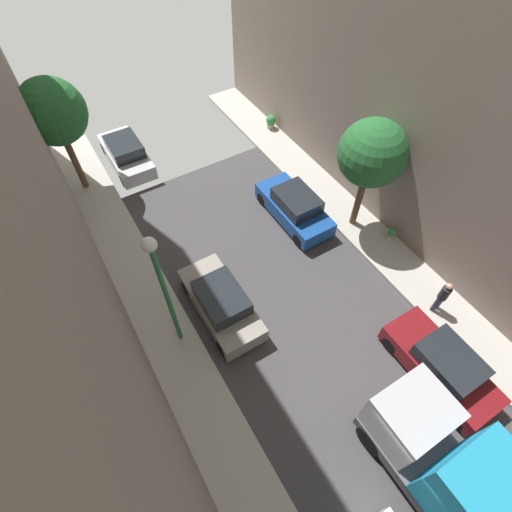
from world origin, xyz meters
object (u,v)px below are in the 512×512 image
Objects in this scene: street_tree_1 at (372,154)px; potted_plant_1 at (271,121)px; lamp_post at (162,282)px; delivery_truck at (482,505)px; parked_car_left_2 at (221,303)px; parked_car_right_2 at (442,365)px; potted_plant_0 at (391,234)px; parked_car_right_3 at (295,207)px; pedestrian at (443,296)px; parked_car_left_3 at (126,154)px; street_tree_0 at (53,113)px.

potted_plant_1 is (0.75, 8.38, -3.54)m from street_tree_1.
delivery_truck is at bearing -63.71° from lamp_post.
delivery_truck is 11.82m from street_tree_1.
parked_car_left_2 is 1.00× the size of parked_car_right_2.
parked_car_right_2 is 5.99× the size of potted_plant_0.
street_tree_1 is at bearing -39.84° from parked_car_right_3.
parked_car_left_3 is at bearing 115.92° from pedestrian.
street_tree_1 is (7.55, -9.68, 3.39)m from parked_car_left_3.
potted_plant_1 is at bearing 89.86° from potted_plant_0.
delivery_truck reaches higher than pedestrian.
parked_car_left_3 is at bearing 90.00° from parked_car_left_2.
delivery_truck reaches higher than parked_car_right_2.
parked_car_left_3 is 8.40m from potted_plant_1.
parked_car_right_2 is 4.39m from delivery_truck.
parked_car_left_2 is 0.74× the size of street_tree_0.
parked_car_left_2 is at bearing -90.00° from parked_car_left_3.
lamp_post reaches higher than potted_plant_1.
lamp_post reaches higher than parked_car_right_3.
lamp_post is (-7.30, 6.02, 3.22)m from parked_car_right_2.
delivery_truck is 9.41× the size of potted_plant_0.
parked_car_left_2 is 6.08m from parked_car_right_3.
lamp_post is at bearing -173.59° from parked_car_left_2.
street_tree_0 reaches higher than delivery_truck.
parked_car_right_3 is 0.72× the size of lamp_post.
potted_plant_1 is at bearing 79.49° from parked_car_right_2.
street_tree_0 is at bearing 104.92° from delivery_truck.
parked_car_left_3 reaches higher than potted_plant_1.
parked_car_right_2 is 0.74× the size of street_tree_0.
potted_plant_1 is (2.90, 15.62, -0.15)m from parked_car_right_2.
street_tree_1 is at bearing -52.07° from parked_car_left_3.
parked_car_left_3 is at bearing 124.38° from parked_car_right_3.
parked_car_left_2 is 8.33m from street_tree_1.
parked_car_left_2 reaches higher than potted_plant_0.
street_tree_0 reaches higher than parked_car_left_2.
delivery_truck is (2.70, -20.21, 1.07)m from parked_car_left_3.
parked_car_left_3 is 20.42m from delivery_truck.
parked_car_right_3 is at bearing 77.64° from delivery_truck.
street_tree_0 is 13.55m from street_tree_1.
potted_plant_0 is (0.73, -1.72, -3.58)m from street_tree_1.
lamp_post is at bearing -157.63° from parked_car_right_3.
lamp_post is at bearing 140.49° from parked_car_right_2.
parked_car_left_3 and parked_car_right_2 have the same top height.
street_tree_0 reaches higher than parked_car_left_3.
street_tree_0 is at bearing 115.91° from parked_car_right_2.
parked_car_left_3 is at bearing 13.69° from street_tree_0.
parked_car_right_3 is (0.00, 9.02, 0.00)m from parked_car_right_2.
potted_plant_1 is at bearing 85.85° from pedestrian.
parked_car_right_2 is at bearing -135.18° from pedestrian.
street_tree_0 is at bearing 124.28° from pedestrian.
potted_plant_0 is 10.74m from lamp_post.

